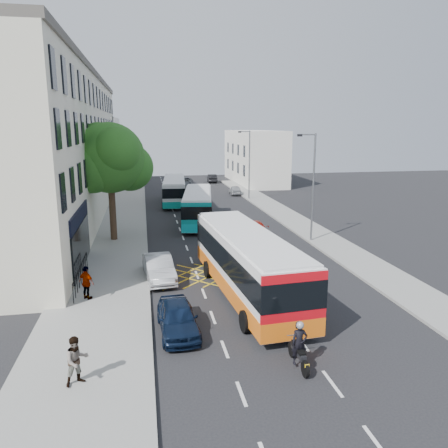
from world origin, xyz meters
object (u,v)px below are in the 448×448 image
red_hatchback (253,227)px  bus_mid (198,206)px  lamp_far (249,161)px  motorbike (299,346)px  street_tree (109,159)px  parked_car_blue (178,318)px  bus_near (247,263)px  pedestrian_far (87,283)px  distant_car_silver (235,190)px  bus_far (174,190)px  distant_car_grey (184,183)px  lamp_near (312,182)px  distant_car_dark (212,178)px  pedestrian_near (77,361)px  parked_car_silver (159,268)px

red_hatchback → bus_mid: bearing=-53.1°
lamp_far → motorbike: 37.59m
street_tree → parked_car_blue: (3.61, -16.17, -5.62)m
bus_near → pedestrian_far: size_ratio=7.06×
bus_near → pedestrian_far: bearing=171.0°
distant_car_silver → street_tree: bearing=62.3°
bus_far → distant_car_grey: size_ratio=1.99×
lamp_near → bus_mid: bearing=132.9°
distant_car_grey → distant_car_dark: distant_car_grey is taller
bus_far → parked_car_blue: size_ratio=2.64×
distant_car_grey → lamp_near: bearing=-72.3°
street_tree → pedestrian_far: street_tree is taller
lamp_near → distant_car_silver: lamp_near is taller
street_tree → distant_car_grey: size_ratio=1.68×
lamp_far → bus_mid: lamp_far is taller
street_tree → distant_car_silver: (14.01, 21.28, -5.70)m
lamp_near → bus_far: lamp_near is taller
bus_far → red_hatchback: bearing=-67.2°
distant_car_silver → red_hatchback: bearing=87.7°
street_tree → red_hatchback: 12.43m
distant_car_silver → distant_car_dark: 13.21m
motorbike → pedestrian_near: bearing=179.5°
parked_car_silver → pedestrian_far: bearing=-150.3°
distant_car_silver → distant_car_grey: bearing=-47.4°
pedestrian_near → motorbike: bearing=-29.5°
lamp_near → pedestrian_far: size_ratio=4.67×
lamp_far → street_tree: bearing=-130.8°
bus_near → street_tree: bearing=116.2°
lamp_far → parked_car_silver: (-11.63, -26.41, -3.91)m
bus_mid → distant_car_dark: (5.89, 29.30, -0.91)m
bus_mid → pedestrian_near: bearing=-97.8°
street_tree → distant_car_dark: size_ratio=2.27×
parked_car_blue → pedestrian_far: bearing=132.5°
distant_car_grey → lamp_far: bearing=-55.3°
pedestrian_near → pedestrian_far: size_ratio=1.00×
distant_car_grey → pedestrian_near: size_ratio=3.08×
red_hatchback → distant_car_dark: bearing=-94.1°
lamp_near → distant_car_grey: lamp_near is taller
bus_mid → red_hatchback: 6.45m
bus_mid → bus_far: 10.90m
bus_mid → distant_car_silver: bus_mid is taller
bus_mid → pedestrian_far: bearing=-105.9°
parked_car_silver → red_hatchback: parked_car_silver is taller
pedestrian_near → pedestrian_far: 7.66m
street_tree → distant_car_silver: 26.11m
distant_car_grey → distant_car_silver: bearing=-47.0°
parked_car_blue → pedestrian_far: size_ratio=2.31×
distant_car_grey → pedestrian_far: size_ratio=3.06×
parked_car_silver → lamp_far: bearing=60.6°
bus_mid → pedestrian_far: 18.82m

